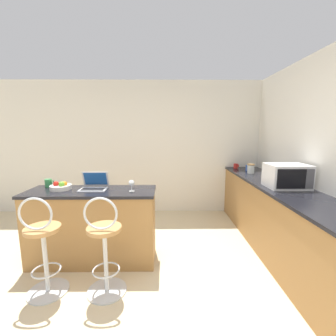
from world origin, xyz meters
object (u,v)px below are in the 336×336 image
microwave (287,176)px  mug_blue (248,168)px  mug_green (49,183)px  wine_glass_short (132,183)px  bar_stool_far (105,248)px  fruit_bowl (61,187)px  laptop (94,185)px  storage_jar (251,169)px  bar_stool_near (43,248)px  mug_red (236,166)px

microwave → mug_blue: (-0.05, 1.22, -0.10)m
mug_green → wine_glass_short: (1.11, -0.24, 0.05)m
bar_stool_far → microwave: size_ratio=2.11×
bar_stool_far → mug_blue: bearing=42.4°
fruit_bowl → wine_glass_short: (0.89, -0.10, 0.06)m
microwave → fruit_bowl: microwave is taller
laptop → mug_blue: 2.70m
laptop → fruit_bowl: laptop is taller
storage_jar → mug_blue: (0.04, 0.25, -0.03)m
mug_blue → wine_glass_short: 2.36m
bar_stool_far → fruit_bowl: bearing=137.5°
mug_green → bar_stool_near: bearing=-68.8°
wine_glass_short → mug_red: bearing=43.3°
bar_stool_far → microwave: microwave is taller
bar_stool_near → laptop: size_ratio=3.22×
bar_stool_far → storage_jar: 2.71m
laptop → wine_glass_short: size_ratio=2.31×
bar_stool_far → mug_red: 2.99m
storage_jar → mug_blue: bearing=80.3°
bar_stool_far → laptop: laptop is taller
bar_stool_near → fruit_bowl: 0.79m
laptop → microwave: 2.44m
microwave → mug_red: 1.51m
bar_stool_far → fruit_bowl: bar_stool_far is taller
bar_stool_near → bar_stool_far: same height
microwave → wine_glass_short: size_ratio=3.53×
mug_green → mug_blue: bearing=21.0°
fruit_bowl → mug_red: bearing=30.6°
wine_glass_short → bar_stool_near: bearing=-146.7°
storage_jar → mug_blue: 0.25m
laptop → wine_glass_short: (0.49, -0.13, 0.04)m
laptop → fruit_bowl: size_ratio=1.27×
laptop → mug_red: 2.73m
mug_green → mug_red: bearing=26.5°
mug_green → fruit_bowl: (0.22, -0.14, -0.01)m
mug_blue → fruit_bowl: bearing=-155.1°
laptop → bar_stool_near: bearing=-115.9°
storage_jar → wine_glass_short: 2.19m
bar_stool_far → wine_glass_short: (0.20, 0.53, 0.53)m
storage_jar → mug_blue: storage_jar is taller
laptop → mug_red: size_ratio=3.30×
storage_jar → mug_red: storage_jar is taller
wine_glass_short → microwave: bearing=5.2°
mug_red → fruit_bowl: bearing=-149.4°
microwave → mug_red: microwave is taller
storage_jar → wine_glass_short: size_ratio=1.16×
mug_green → storage_jar: (2.97, 0.91, 0.03)m
bar_stool_far → mug_green: size_ratio=9.93×
bar_stool_far → mug_red: (1.97, 2.20, 0.48)m
laptop → mug_green: (-0.62, 0.10, -0.00)m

